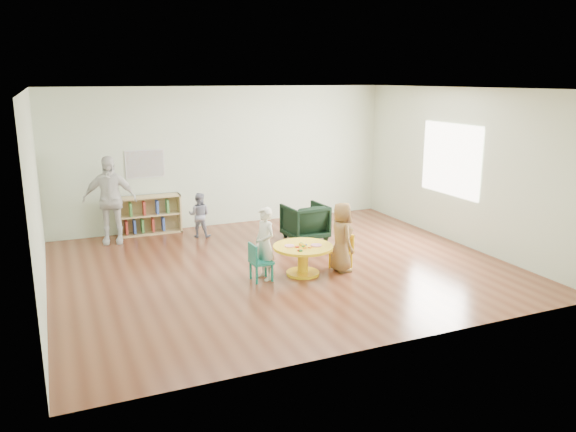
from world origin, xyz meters
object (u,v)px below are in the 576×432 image
at_px(kid_chair_right, 343,250).
at_px(bookshelf, 149,215).
at_px(adult_caretaker, 110,200).
at_px(activity_table, 303,255).
at_px(toddler, 199,215).
at_px(child_right, 342,237).
at_px(kid_chair_left, 259,261).
at_px(armchair, 305,222).
at_px(child_left, 265,244).

xyz_separation_m(kid_chair_right, bookshelf, (-2.48, 3.31, 0.06)).
xyz_separation_m(bookshelf, adult_caretaker, (-0.73, -0.37, 0.44)).
bearing_deg(adult_caretaker, activity_table, -37.54).
bearing_deg(toddler, child_right, 147.42).
bearing_deg(kid_chair_left, toddler, -177.67).
relative_size(armchair, toddler, 0.87).
distance_m(activity_table, toddler, 2.85).
xyz_separation_m(armchair, adult_caretaker, (-3.36, 1.19, 0.47)).
xyz_separation_m(activity_table, child_right, (0.62, -0.08, 0.23)).
xyz_separation_m(kid_chair_right, armchair, (0.15, 1.75, 0.03)).
height_order(bookshelf, toddler, toddler).
distance_m(activity_table, child_right, 0.67).
xyz_separation_m(kid_chair_right, adult_caretaker, (-3.21, 2.94, 0.50)).
height_order(kid_chair_right, armchair, armchair).
bearing_deg(armchair, toddler, -31.42).
bearing_deg(bookshelf, toddler, -36.55).
bearing_deg(armchair, child_right, 79.14).
relative_size(armchair, child_right, 0.68).
distance_m(kid_chair_right, adult_caretaker, 4.38).
bearing_deg(child_left, kid_chair_left, -82.51).
bearing_deg(bookshelf, armchair, -30.70).
relative_size(child_right, adult_caretaker, 0.68).
xyz_separation_m(armchair, child_right, (-0.23, -1.84, 0.21)).
relative_size(bookshelf, child_left, 1.09).
bearing_deg(bookshelf, kid_chair_left, -72.44).
height_order(kid_chair_left, armchair, armchair).
relative_size(kid_chair_right, child_right, 0.52).
distance_m(activity_table, child_left, 0.65).
bearing_deg(child_left, toddler, 173.70).
relative_size(bookshelf, toddler, 1.40).
relative_size(kid_chair_left, child_left, 0.52).
height_order(kid_chair_left, bookshelf, bookshelf).
height_order(child_left, toddler, child_left).
height_order(activity_table, adult_caretaker, adult_caretaker).
relative_size(toddler, adult_caretaker, 0.53).
bearing_deg(activity_table, kid_chair_left, 179.56).
bearing_deg(kid_chair_left, activity_table, 87.62).
bearing_deg(child_right, toddler, 32.56).
distance_m(kid_chair_left, child_right, 1.37).
bearing_deg(kid_chair_left, kid_chair_right, 88.41).
distance_m(child_right, toddler, 3.18).
bearing_deg(toddler, bookshelf, -8.32).
bearing_deg(activity_table, bookshelf, 118.10).
bearing_deg(activity_table, toddler, 108.97).
distance_m(kid_chair_right, child_right, 0.27).
distance_m(armchair, child_left, 2.26).
relative_size(child_left, child_right, 1.01).
xyz_separation_m(activity_table, bookshelf, (-1.77, 3.32, 0.05)).
height_order(activity_table, child_right, child_right).
bearing_deg(adult_caretaker, child_left, -44.60).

